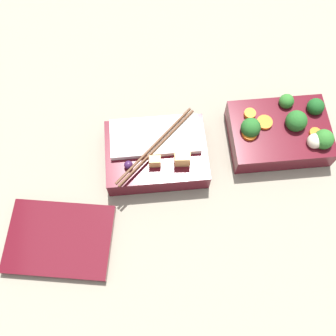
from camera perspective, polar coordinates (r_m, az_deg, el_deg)
The scene contains 4 objects.
ground_plane at distance 0.82m, azimuth 6.82°, elevation 3.48°, with size 3.00×3.00×0.00m, color gray.
bento_tray_vegetable at distance 0.82m, azimuth 16.10°, elevation 5.09°, with size 0.19×0.14×0.08m.
bento_tray_rice at distance 0.77m, azimuth -1.70°, elevation 2.26°, with size 0.19×0.15×0.08m.
bento_lid at distance 0.76m, azimuth -15.45°, elevation -9.92°, with size 0.19×0.14×0.02m, color #510F19.
Camera 1 is at (0.13, 0.35, 0.72)m, focal length 42.00 mm.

